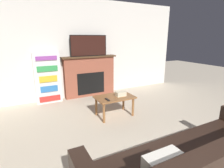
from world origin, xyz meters
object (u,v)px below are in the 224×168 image
Objects in this scene: fireplace at (90,76)px; bookshelf at (48,78)px; tv at (89,46)px; coffee_table at (115,99)px.

bookshelf is at bearing -178.85° from fireplace.
tv is at bearing 0.17° from bookshelf.
fireplace is 1.20× the size of bookshelf.
fireplace is 1.50× the size of tv.
bookshelf is (-1.14, 1.56, 0.28)m from coffee_table.
fireplace is 1.93× the size of coffee_table.
coffee_table is at bearing -90.81° from fireplace.
tv reaches higher than fireplace.
tv is 1.29× the size of coffee_table.
fireplace reaches higher than coffee_table.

